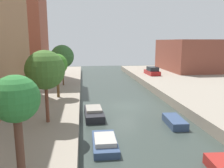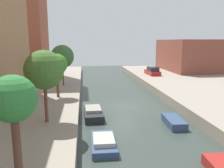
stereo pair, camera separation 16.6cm
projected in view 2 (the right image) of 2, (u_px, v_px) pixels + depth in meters
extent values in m
plane|color=#333D38|center=(125.00, 106.00, 24.98)|extent=(84.00, 84.00, 0.00)
cube|color=brown|center=(13.00, 13.00, 37.80)|extent=(10.00, 8.48, 21.51)
cube|color=brown|center=(189.00, 55.00, 48.06)|extent=(10.00, 14.68, 6.43)
cylinder|color=brown|center=(17.00, 150.00, 9.63)|extent=(0.35, 0.35, 3.11)
sphere|color=#2D7935|center=(13.00, 99.00, 9.21)|extent=(1.98, 1.98, 1.98)
cylinder|color=brown|center=(46.00, 103.00, 17.08)|extent=(0.26, 0.26, 3.02)
sphere|color=#3E692A|center=(44.00, 70.00, 16.60)|extent=(2.92, 2.92, 2.92)
cylinder|color=brown|center=(58.00, 84.00, 24.87)|extent=(0.31, 0.31, 2.85)
sphere|color=#397B24|center=(57.00, 64.00, 24.45)|extent=(2.28, 2.28, 2.28)
cylinder|color=brown|center=(63.00, 75.00, 31.63)|extent=(0.21, 0.21, 2.92)
sphere|color=#34622E|center=(62.00, 56.00, 31.15)|extent=(3.18, 3.18, 3.18)
cube|color=maroon|center=(152.00, 73.00, 41.84)|extent=(1.98, 4.42, 0.75)
cube|color=#1E2328|center=(153.00, 69.00, 41.38)|extent=(1.70, 2.45, 0.74)
cube|color=#33476B|center=(103.00, 143.00, 15.40)|extent=(1.69, 3.66, 0.47)
cube|color=#B2ADA3|center=(104.00, 139.00, 15.11)|extent=(1.42, 2.02, 0.30)
cube|color=#232328|center=(93.00, 114.00, 21.35)|extent=(1.81, 3.99, 0.67)
cube|color=gray|center=(93.00, 109.00, 21.47)|extent=(1.50, 2.21, 0.24)
cube|color=#33476B|center=(174.00, 122.00, 19.32)|extent=(1.49, 3.08, 0.64)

